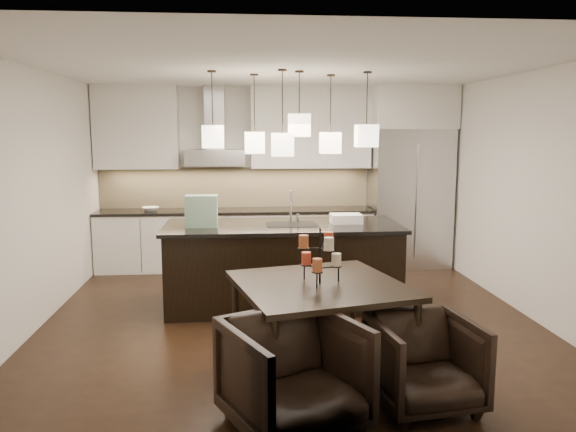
{
  "coord_description": "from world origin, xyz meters",
  "views": [
    {
      "loc": [
        -0.54,
        -6.18,
        2.12
      ],
      "look_at": [
        0.0,
        0.2,
        1.15
      ],
      "focal_mm": 35.0,
      "sensor_mm": 36.0,
      "label": 1
    }
  ],
  "objects": [
    {
      "name": "floor",
      "position": [
        0.0,
        0.0,
        -0.01
      ],
      "size": [
        5.5,
        5.5,
        0.02
      ],
      "primitive_type": "cube",
      "color": "black",
      "rests_on": "ground"
    },
    {
      "name": "ceiling",
      "position": [
        0.0,
        0.0,
        2.81
      ],
      "size": [
        5.5,
        5.5,
        0.02
      ],
      "primitive_type": "cube",
      "color": "white",
      "rests_on": "wall_back"
    },
    {
      "name": "wall_back",
      "position": [
        0.0,
        2.76,
        1.4
      ],
      "size": [
        5.5,
        0.02,
        2.8
      ],
      "primitive_type": "cube",
      "color": "silver",
      "rests_on": "ground"
    },
    {
      "name": "wall_front",
      "position": [
        0.0,
        -2.76,
        1.4
      ],
      "size": [
        5.5,
        0.02,
        2.8
      ],
      "primitive_type": "cube",
      "color": "silver",
      "rests_on": "ground"
    },
    {
      "name": "wall_left",
      "position": [
        -2.76,
        0.0,
        1.4
      ],
      "size": [
        0.02,
        5.5,
        2.8
      ],
      "primitive_type": "cube",
      "color": "silver",
      "rests_on": "ground"
    },
    {
      "name": "wall_right",
      "position": [
        2.76,
        0.0,
        1.4
      ],
      "size": [
        0.02,
        5.5,
        2.8
      ],
      "primitive_type": "cube",
      "color": "silver",
      "rests_on": "ground"
    },
    {
      "name": "refrigerator",
      "position": [
        2.1,
        2.38,
        1.07
      ],
      "size": [
        1.2,
        0.72,
        2.15
      ],
      "primitive_type": "cube",
      "color": "#B7B7BA",
      "rests_on": "floor"
    },
    {
      "name": "fridge_panel",
      "position": [
        2.1,
        2.38,
        2.47
      ],
      "size": [
        1.26,
        0.72,
        0.65
      ],
      "primitive_type": "cube",
      "color": "silver",
      "rests_on": "refrigerator"
    },
    {
      "name": "lower_cabinets",
      "position": [
        -0.62,
        2.43,
        0.44
      ],
      "size": [
        4.21,
        0.62,
        0.88
      ],
      "primitive_type": "cube",
      "color": "silver",
      "rests_on": "floor"
    },
    {
      "name": "countertop",
      "position": [
        -0.62,
        2.43,
        0.9
      ],
      "size": [
        4.21,
        0.66,
        0.04
      ],
      "primitive_type": "cube",
      "color": "black",
      "rests_on": "lower_cabinets"
    },
    {
      "name": "backsplash",
      "position": [
        -0.62,
        2.73,
        1.24
      ],
      "size": [
        4.21,
        0.02,
        0.63
      ],
      "primitive_type": "cube",
      "color": "#C6B689",
      "rests_on": "countertop"
    },
    {
      "name": "upper_cab_left",
      "position": [
        -2.1,
        2.57,
        2.17
      ],
      "size": [
        1.25,
        0.35,
        1.25
      ],
      "primitive_type": "cube",
      "color": "silver",
      "rests_on": "wall_back"
    },
    {
      "name": "upper_cab_right",
      "position": [
        0.55,
        2.57,
        2.17
      ],
      "size": [
        1.85,
        0.35,
        1.25
      ],
      "primitive_type": "cube",
      "color": "silver",
      "rests_on": "wall_back"
    },
    {
      "name": "hood_canopy",
      "position": [
        -0.93,
        2.48,
        1.72
      ],
      "size": [
        0.9,
        0.52,
        0.24
      ],
      "primitive_type": "cube",
      "color": "#B7B7BA",
      "rests_on": "wall_back"
    },
    {
      "name": "hood_chimney",
      "position": [
        -0.93,
        2.59,
        2.32
      ],
      "size": [
        0.3,
        0.28,
        0.96
      ],
      "primitive_type": "cube",
      "color": "#B7B7BA",
      "rests_on": "hood_canopy"
    },
    {
      "name": "fruit_bowl",
      "position": [
        -1.91,
        2.38,
        0.95
      ],
      "size": [
        0.3,
        0.3,
        0.06
      ],
      "primitive_type": "imported",
      "rotation": [
        0.0,
        0.0,
        0.17
      ],
      "color": "silver",
      "rests_on": "countertop"
    },
    {
      "name": "island_body",
      "position": [
        -0.05,
        0.47,
        0.48
      ],
      "size": [
        2.75,
        1.1,
        0.97
      ],
      "primitive_type": "cube",
      "rotation": [
        0.0,
        0.0,
        0.0
      ],
      "color": "black",
      "rests_on": "floor"
    },
    {
      "name": "island_top",
      "position": [
        -0.05,
        0.47,
        0.99
      ],
      "size": [
        2.83,
        1.19,
        0.04
      ],
      "primitive_type": "cube",
      "rotation": [
        0.0,
        0.0,
        0.0
      ],
      "color": "black",
      "rests_on": "island_body"
    },
    {
      "name": "faucet",
      "position": [
        0.06,
        0.58,
        1.22
      ],
      "size": [
        0.11,
        0.26,
        0.42
      ],
      "primitive_type": null,
      "rotation": [
        0.0,
        0.0,
        0.0
      ],
      "color": "silver",
      "rests_on": "island_top"
    },
    {
      "name": "tote_bag",
      "position": [
        -1.0,
        0.36,
        1.2
      ],
      "size": [
        0.37,
        0.2,
        0.37
      ],
      "primitive_type": "cube",
      "rotation": [
        0.0,
        0.0,
        0.0
      ],
      "color": "#17573A",
      "rests_on": "island_top"
    },
    {
      "name": "food_container",
      "position": [
        0.74,
        0.49,
        1.06
      ],
      "size": [
        0.37,
        0.26,
        0.11
      ],
      "primitive_type": "cube",
      "rotation": [
        0.0,
        0.0,
        0.0
      ],
      "color": "silver",
      "rests_on": "island_top"
    },
    {
      "name": "dining_table",
      "position": [
        0.13,
        -1.51,
        0.41
      ],
      "size": [
        1.66,
        1.66,
        0.82
      ],
      "primitive_type": null,
      "rotation": [
        0.0,
        0.0,
        0.24
      ],
      "color": "black",
      "rests_on": "floor"
    },
    {
      "name": "candelabra",
      "position": [
        0.13,
        -1.51,
        1.06
      ],
      "size": [
        0.48,
        0.48,
        0.48
      ],
      "primitive_type": null,
      "rotation": [
        0.0,
        0.0,
        0.24
      ],
      "color": "black",
      "rests_on": "dining_table"
    },
    {
      "name": "candle_a",
      "position": [
        0.28,
        -1.48,
        1.02
      ],
      "size": [
        0.1,
        0.1,
        0.11
      ],
      "primitive_type": "cylinder",
      "rotation": [
        0.0,
        0.0,
        0.24
      ],
      "color": "beige",
      "rests_on": "candelabra"
    },
    {
      "name": "candle_b",
      "position": [
        0.03,
        -1.4,
        1.02
      ],
      "size": [
        0.1,
        0.1,
        0.11
      ],
      "primitive_type": "cylinder",
      "rotation": [
        0.0,
        0.0,
        0.24
      ],
      "color": "#CB4027",
      "rests_on": "candelabra"
    },
    {
      "name": "candle_c",
      "position": [
        0.09,
        -1.66,
        1.02
      ],
      "size": [
        0.1,
        0.1,
        0.11
      ],
      "primitive_type": "cylinder",
      "rotation": [
        0.0,
        0.0,
        0.24
      ],
      "color": "#A9522B",
      "rests_on": "candelabra"
    },
    {
      "name": "candle_d",
      "position": [
        0.22,
        -1.39,
        1.19
      ],
      "size": [
        0.1,
        0.1,
        0.11
      ],
      "primitive_type": "cylinder",
      "rotation": [
        0.0,
        0.0,
        0.24
      ],
      "color": "#CB4027",
      "rests_on": "candelabra"
    },
    {
      "name": "candle_e",
      "position": [
        -0.01,
        -1.53,
        1.19
      ],
      "size": [
        0.1,
        0.1,
        0.11
      ],
      "primitive_type": "cylinder",
      "rotation": [
        0.0,
        0.0,
        0.24
      ],
      "color": "#A9522B",
      "rests_on": "candelabra"
    },
    {
      "name": "candle_f",
      "position": [
        0.19,
        -1.65,
        1.19
      ],
      "size": [
        0.1,
        0.1,
        0.11
      ],
      "primitive_type": "cylinder",
      "rotation": [
        0.0,
        0.0,
        0.24
      ],
      "color": "beige",
      "rests_on": "candelabra"
    },
    {
      "name": "armchair_left",
      "position": [
        -0.18,
        -2.44,
        0.41
      ],
      "size": [
        1.17,
        1.18,
        0.81
      ],
      "primitive_type": "imported",
      "rotation": [
        0.0,
        0.0,
        0.44
      ],
      "color": "black",
      "rests_on": "floor"
    },
    {
      "name": "armchair_right",
      "position": [
        0.86,
        -2.18,
        0.35
      ],
      "size": [
        0.86,
        0.88,
        0.71
      ],
      "primitive_type": "imported",
      "rotation": [
        0.0,
        0.0,
        0.14
      ],
      "color": "black",
      "rests_on": "floor"
    },
    {
      "name": "pendant_a",
      "position": [
        -0.85,
        0.39,
        2.06
      ],
      "size": [
        0.24,
        0.24,
        0.26
      ],
      "primitive_type": "cube",
      "color": "beige",
      "rests_on": "ceiling"
    },
    {
      "name": "pendant_b",
      "position": [
        -0.36,
        0.73,
        1.98
      ],
      "size": [
        0.24,
        0.24,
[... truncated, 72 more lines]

